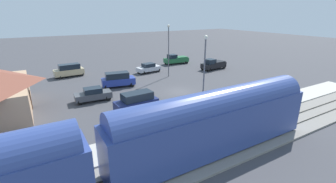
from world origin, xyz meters
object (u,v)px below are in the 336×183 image
suv_tan (69,70)px  pedestrian_on_platform (280,91)px  light_pole_near_platform (204,66)px  sedan_silver (148,68)px  pickup_black (213,64)px  light_pole_lot_center (169,45)px  pickup_green (176,59)px  passenger_train (95,154)px  sedan_charcoal (93,94)px  suv_navy (137,101)px  suv_blue (118,79)px

suv_tan → pedestrian_on_platform: bearing=-141.4°
light_pole_near_platform → sedan_silver: bearing=-8.3°
pickup_black → light_pole_near_platform: (-15.60, 15.09, 4.29)m
light_pole_lot_center → pickup_green: bearing=-39.0°
passenger_train → light_pole_near_platform: 15.35m
sedan_charcoal → sedan_silver: bearing=-51.9°
pickup_black → light_pole_near_platform: bearing=136.0°
pickup_green → sedan_charcoal: (-13.94, 21.30, -0.15)m
suv_navy → sedan_silver: bearing=-30.2°
light_pole_near_platform → pedestrian_on_platform: bearing=-101.8°
pickup_black → light_pole_near_platform: 22.12m
pickup_black → suv_tan: bearing=71.3°
pickup_green → light_pole_near_platform: 26.80m
suv_navy → suv_blue: size_ratio=0.97×
sedan_silver → light_pole_near_platform: 20.53m
passenger_train → suv_blue: passenger_train is taller
suv_blue → light_pole_near_platform: 15.58m
pedestrian_on_platform → sedan_charcoal: pedestrian_on_platform is taller
pedestrian_on_platform → suv_navy: 18.08m
suv_blue → light_pole_near_platform: light_pole_near_platform is taller
suv_navy → sedan_silver: size_ratio=1.06×
suv_tan → light_pole_near_platform: light_pole_near_platform is taller
light_pole_lot_center → pedestrian_on_platform: bearing=-161.0°
pedestrian_on_platform → light_pole_near_platform: light_pole_near_platform is taller
passenger_train → sedan_silver: (26.64, -16.43, -1.98)m
suv_blue → pickup_black: 20.16m
sedan_silver → light_pole_lot_center: 6.67m
suv_tan → sedan_charcoal: (-14.35, -0.67, -0.27)m
suv_blue → light_pole_near_platform: size_ratio=0.60×
sedan_silver → pickup_green: (3.99, -8.61, 0.15)m
suv_tan → sedan_silver: suv_tan is taller
light_pole_lot_center → light_pole_near_platform: bearing=163.3°
suv_blue → pickup_green: (9.68, -16.52, -0.12)m
pickup_green → pickup_black: 8.97m
suv_tan → pickup_green: size_ratio=0.91×
pickup_green → sedan_charcoal: 25.46m
pickup_green → pickup_black: bearing=-156.4°
light_pole_lot_center → sedan_charcoal: bearing=110.7°
suv_blue → pickup_green: size_ratio=0.94×
suv_tan → sedan_silver: (-4.39, -13.36, -0.27)m
suv_tan → pickup_green: (-0.40, -21.97, -0.12)m
sedan_silver → suv_blue: suv_blue is taller
pickup_green → pickup_black: (-8.23, -3.59, 0.00)m
light_pole_near_platform → passenger_train: bearing=116.7°
pickup_black → suv_navy: bearing=118.4°
passenger_train → pickup_green: size_ratio=6.65×
pedestrian_on_platform → sedan_charcoal: 23.78m
suv_tan → light_pole_lot_center: light_pole_lot_center is taller
passenger_train → suv_tan: (31.03, -3.07, -1.71)m
passenger_train → light_pole_lot_center: light_pole_lot_center is taller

